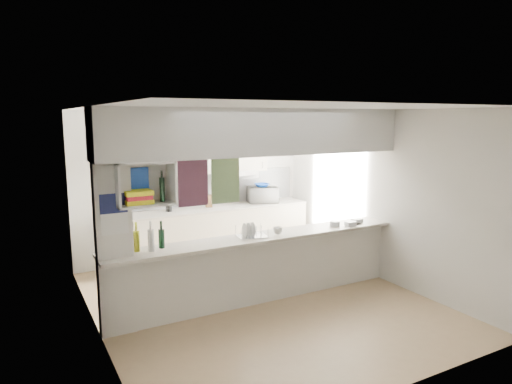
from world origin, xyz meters
TOP-DOWN VIEW (x-y plane):
  - floor at (0.00, 0.00)m, footprint 4.80×4.80m
  - ceiling at (0.00, 0.00)m, footprint 4.80×4.80m
  - wall_back at (0.00, 2.40)m, footprint 4.20×0.00m
  - wall_left at (-2.10, 0.00)m, footprint 0.00×4.80m
  - wall_right at (2.10, 0.00)m, footprint 0.00×4.80m
  - servery_partition at (-0.17, 0.00)m, footprint 4.20×0.50m
  - cubby_shelf at (-1.57, -0.06)m, footprint 0.65×0.35m
  - kitchen_run at (0.16, 2.14)m, footprint 3.60×0.63m
  - microwave at (1.24, 2.11)m, footprint 0.62×0.51m
  - bowl at (1.20, 2.08)m, footprint 0.27×0.27m
  - dish_rack at (-0.12, 0.01)m, footprint 0.41×0.33m
  - cup at (0.23, -0.08)m, footprint 0.13×0.13m
  - wine_bottles at (-1.55, 0.04)m, footprint 0.52×0.15m
  - plastic_tubs at (1.41, -0.06)m, footprint 0.57×0.23m
  - utensil_jar at (-0.56, 2.15)m, footprint 0.11×0.11m
  - knife_block at (0.18, 2.18)m, footprint 0.12×0.11m

SIDE VIEW (x-z plane):
  - floor at x=0.00m, z-range 0.00..0.00m
  - kitchen_run at x=0.16m, z-range -0.29..1.95m
  - plastic_tubs at x=1.41m, z-range 0.92..0.99m
  - cup at x=0.23m, z-range 0.94..1.03m
  - utensil_jar at x=-0.56m, z-range 0.92..1.07m
  - dish_rack at x=-0.12m, z-range 0.90..1.10m
  - knife_block at x=0.18m, z-range 0.92..1.14m
  - wine_bottles at x=-1.55m, z-range 0.87..1.24m
  - microwave at x=1.24m, z-range 0.92..1.22m
  - bowl at x=1.20m, z-range 1.22..1.28m
  - wall_back at x=0.00m, z-range -0.80..3.40m
  - wall_left at x=-2.10m, z-range -1.10..3.70m
  - wall_right at x=2.10m, z-range -1.10..3.70m
  - servery_partition at x=-0.17m, z-range 0.36..2.96m
  - cubby_shelf at x=-1.57m, z-range 1.46..1.96m
  - ceiling at x=0.00m, z-range 2.60..2.60m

